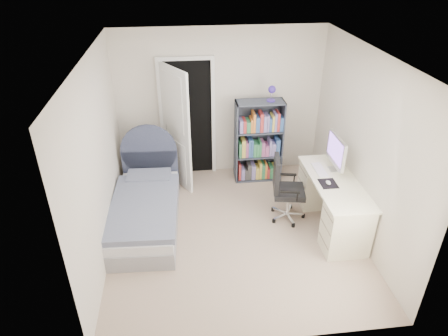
{
  "coord_description": "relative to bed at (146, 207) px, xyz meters",
  "views": [
    {
      "loc": [
        -0.66,
        -4.44,
        3.62
      ],
      "look_at": [
        -0.14,
        0.1,
        1.0
      ],
      "focal_mm": 32.0,
      "sensor_mm": 36.0,
      "label": 1
    }
  ],
  "objects": [
    {
      "name": "door",
      "position": [
        0.55,
        1.18,
        0.77
      ],
      "size": [
        0.92,
        0.73,
        2.06
      ],
      "color": "black",
      "rests_on": "ground"
    },
    {
      "name": "bookcase",
      "position": [
        1.85,
        1.08,
        0.38
      ],
      "size": [
        0.78,
        0.34,
        1.66
      ],
      "color": "#3A414F",
      "rests_on": "ground"
    },
    {
      "name": "nightstand",
      "position": [
        -0.11,
        1.23,
        0.14
      ],
      "size": [
        0.42,
        0.42,
        0.61
      ],
      "color": "tan",
      "rests_on": "ground"
    },
    {
      "name": "desk",
      "position": [
        2.63,
        -0.36,
        0.14
      ],
      "size": [
        0.62,
        1.54,
        1.26
      ],
      "color": "#F2EECB",
      "rests_on": "ground"
    },
    {
      "name": "bed",
      "position": [
        0.0,
        0.0,
        0.0
      ],
      "size": [
        0.99,
        1.95,
        1.18
      ],
      "color": "gray",
      "rests_on": "ground"
    },
    {
      "name": "office_chair",
      "position": [
        1.98,
        -0.09,
        0.28
      ],
      "size": [
        0.53,
        0.55,
        1.0
      ],
      "color": "silver",
      "rests_on": "ground"
    },
    {
      "name": "floor_lamp",
      "position": [
        0.35,
        1.29,
        0.34
      ],
      "size": [
        0.21,
        0.21,
        1.48
      ],
      "color": "silver",
      "rests_on": "ground"
    },
    {
      "name": "room_shell",
      "position": [
        1.23,
        -0.37,
        0.98
      ],
      "size": [
        3.5,
        3.7,
        2.6
      ],
      "color": "gray",
      "rests_on": "ground"
    }
  ]
}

